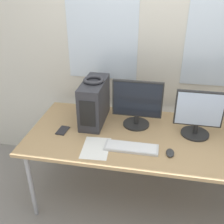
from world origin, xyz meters
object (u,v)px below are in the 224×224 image
object	(u,v)px
monitor_main	(137,104)
keyboard	(131,147)
mouse	(170,153)
headphones	(94,80)
cell_phone	(63,130)
monitor_right_near	(198,114)
pc_tower	(94,102)

from	to	relation	value
monitor_main	keyboard	xyz separation A→B (m)	(0.00, -0.37, -0.20)
monitor_main	mouse	distance (m)	0.53
monitor_main	mouse	xyz separation A→B (m)	(0.30, -0.38, -0.20)
headphones	mouse	world-z (taller)	headphones
monitor_main	cell_phone	size ratio (longest dim) A/B	3.03
headphones	monitor_main	world-z (taller)	monitor_main
cell_phone	monitor_main	bearing A→B (deg)	24.47
monitor_main	cell_phone	xyz separation A→B (m)	(-0.62, -0.22, -0.21)
monitor_main	monitor_right_near	xyz separation A→B (m)	(0.51, -0.06, -0.02)
headphones	keyboard	distance (m)	0.67
pc_tower	mouse	distance (m)	0.81
monitor_right_near	pc_tower	bearing A→B (deg)	175.44
headphones	mouse	distance (m)	0.88
monitor_main	pc_tower	bearing A→B (deg)	179.00
headphones	cell_phone	size ratio (longest dim) A/B	1.26
cell_phone	monitor_right_near	bearing A→B (deg)	12.63
monitor_main	keyboard	world-z (taller)	monitor_main
monitor_right_near	mouse	distance (m)	0.42
pc_tower	keyboard	distance (m)	0.57
headphones	pc_tower	bearing A→B (deg)	-90.00
keyboard	mouse	bearing A→B (deg)	-2.70
pc_tower	monitor_right_near	world-z (taller)	monitor_right_near
keyboard	headphones	bearing A→B (deg)	135.91
mouse	cell_phone	world-z (taller)	mouse
pc_tower	mouse	xyz separation A→B (m)	(0.69, -0.39, -0.18)
pc_tower	headphones	bearing A→B (deg)	90.00
pc_tower	cell_phone	world-z (taller)	pc_tower
monitor_main	cell_phone	world-z (taller)	monitor_main
headphones	monitor_right_near	bearing A→B (deg)	-4.62
headphones	keyboard	size ratio (longest dim) A/B	0.43
pc_tower	keyboard	bearing A→B (deg)	-44.03
monitor_main	monitor_right_near	bearing A→B (deg)	-7.24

